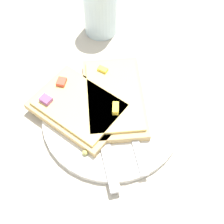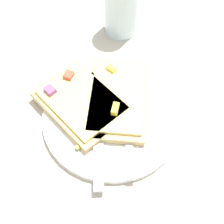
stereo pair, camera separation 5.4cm
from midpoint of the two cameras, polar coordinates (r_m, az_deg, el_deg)
The scene contains 8 objects.
ground_plane at distance 0.56m, azimuth 2.76°, elevation -1.43°, with size 4.00×4.00×0.00m, color #BCB29E.
plate at distance 0.56m, azimuth 2.79°, elevation -1.11°, with size 0.25×0.25×0.01m.
fork at distance 0.55m, azimuth 5.73°, elevation -1.60°, with size 0.13×0.18×0.01m.
knife at distance 0.52m, azimuth 0.41°, elevation -5.73°, with size 0.13×0.18×0.01m.
pizza_slice_main at distance 0.56m, azimuth 3.72°, elevation 2.42°, with size 0.18×0.21×0.03m.
pizza_slice_corner at distance 0.56m, azimuth -2.89°, elevation 1.67°, with size 0.19×0.15×0.03m.
crumb_scatter at distance 0.53m, azimuth 2.00°, elevation -2.92°, with size 0.06×0.10×0.01m.
drinking_glass at distance 0.67m, azimuth 4.09°, elevation 18.30°, with size 0.07×0.07×0.12m.
Camera 2 is at (0.16, -0.25, 0.48)m, focal length 50.00 mm.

